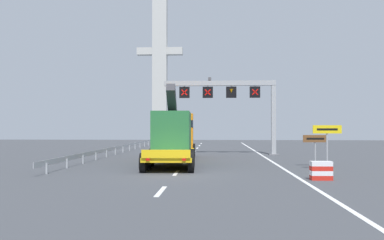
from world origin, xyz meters
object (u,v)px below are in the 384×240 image
object	(u,v)px
tourist_info_sign_brown	(315,142)
exit_sign_yellow	(327,136)
crash_barrier_striped	(321,171)
bridge_pylon_distant	(160,67)
heavy_haul_truck_yellow	(175,134)
overhead_lane_gantry	(234,95)

from	to	relation	value
tourist_info_sign_brown	exit_sign_yellow	bearing A→B (deg)	-83.58
crash_barrier_striped	bridge_pylon_distant	xyz separation A→B (m)	(-16.04, 59.36, 13.99)
tourist_info_sign_brown	bridge_pylon_distant	bearing A→B (deg)	108.15
heavy_haul_truck_yellow	overhead_lane_gantry	bearing A→B (deg)	56.79
overhead_lane_gantry	heavy_haul_truck_yellow	bearing A→B (deg)	-123.21
crash_barrier_striped	exit_sign_yellow	bearing A→B (deg)	71.47
crash_barrier_striped	bridge_pylon_distant	bearing A→B (deg)	105.12
exit_sign_yellow	heavy_haul_truck_yellow	bearing A→B (deg)	150.02
tourist_info_sign_brown	bridge_pylon_distant	xyz separation A→B (m)	(-17.34, 52.88, 12.88)
crash_barrier_striped	heavy_haul_truck_yellow	bearing A→B (deg)	128.81
heavy_haul_truck_yellow	bridge_pylon_distant	distance (m)	51.46
overhead_lane_gantry	heavy_haul_truck_yellow	size ratio (longest dim) A/B	0.74
overhead_lane_gantry	tourist_info_sign_brown	distance (m)	12.41
heavy_haul_truck_yellow	tourist_info_sign_brown	bearing A→B (deg)	-20.90
heavy_haul_truck_yellow	exit_sign_yellow	distance (m)	11.09
overhead_lane_gantry	crash_barrier_striped	world-z (taller)	overhead_lane_gantry
heavy_haul_truck_yellow	exit_sign_yellow	xyz separation A→B (m)	(9.61, -5.54, 0.05)
overhead_lane_gantry	tourist_info_sign_brown	bearing A→B (deg)	-66.84
heavy_haul_truck_yellow	tourist_info_sign_brown	distance (m)	10.06
overhead_lane_gantry	crash_barrier_striped	distance (m)	18.33
exit_sign_yellow	crash_barrier_striped	bearing A→B (deg)	-108.53
crash_barrier_striped	bridge_pylon_distant	distance (m)	63.06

